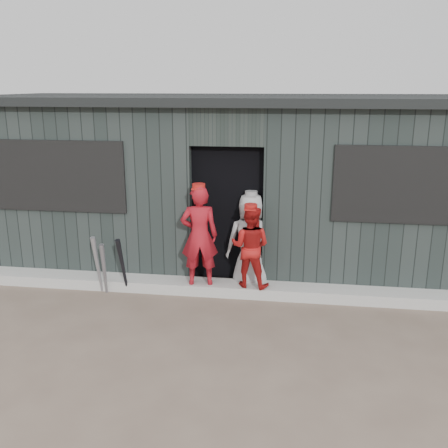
# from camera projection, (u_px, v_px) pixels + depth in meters

# --- Properties ---
(ground) EXTENTS (80.00, 80.00, 0.00)m
(ground) POSITION_uv_depth(u_px,v_px,m) (200.00, 363.00, 5.17)
(ground) COLOR brown
(ground) RESTS_ON ground
(curb) EXTENTS (8.00, 0.36, 0.15)m
(curb) POSITION_uv_depth(u_px,v_px,m) (224.00, 288.00, 6.88)
(curb) COLOR #AAAAA5
(curb) RESTS_ON ground
(bat_left) EXTENTS (0.09, 0.24, 0.84)m
(bat_left) POSITION_uv_depth(u_px,v_px,m) (98.00, 265.00, 6.78)
(bat_left) COLOR #9999A1
(bat_left) RESTS_ON ground
(bat_mid) EXTENTS (0.08, 0.17, 0.73)m
(bat_mid) POSITION_uv_depth(u_px,v_px,m) (104.00, 269.00, 6.78)
(bat_mid) COLOR gray
(bat_mid) RESTS_ON ground
(bat_right) EXTENTS (0.09, 0.31, 0.84)m
(bat_right) POSITION_uv_depth(u_px,v_px,m) (123.00, 266.00, 6.73)
(bat_right) COLOR black
(bat_right) RESTS_ON ground
(player_red_left) EXTENTS (0.55, 0.41, 1.37)m
(player_red_left) POSITION_uv_depth(u_px,v_px,m) (199.00, 236.00, 6.67)
(player_red_left) COLOR maroon
(player_red_left) RESTS_ON curb
(player_red_right) EXTENTS (0.61, 0.52, 1.11)m
(player_red_right) POSITION_uv_depth(u_px,v_px,m) (250.00, 246.00, 6.64)
(player_red_right) COLOR #A51514
(player_red_right) RESTS_ON curb
(player_grey_back) EXTENTS (0.76, 0.60, 1.37)m
(player_grey_back) POSITION_uv_depth(u_px,v_px,m) (250.00, 241.00, 6.92)
(player_grey_back) COLOR #A4A4A4
(player_grey_back) RESTS_ON ground
(dugout) EXTENTS (8.30, 3.30, 2.62)m
(dugout) POSITION_uv_depth(u_px,v_px,m) (239.00, 179.00, 8.16)
(dugout) COLOR black
(dugout) RESTS_ON ground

